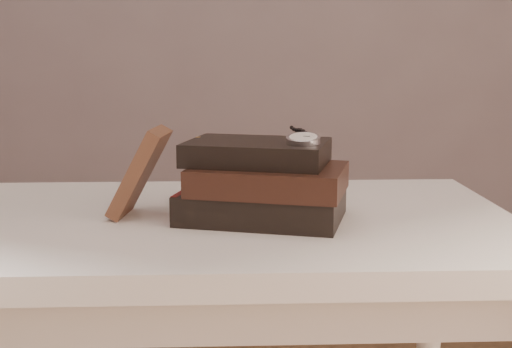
{
  "coord_description": "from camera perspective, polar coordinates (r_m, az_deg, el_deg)",
  "views": [
    {
      "loc": [
        0.02,
        -0.77,
        1.03
      ],
      "look_at": [
        0.07,
        0.32,
        0.82
      ],
      "focal_mm": 48.6,
      "sensor_mm": 36.0,
      "label": 1
    }
  ],
  "objects": [
    {
      "name": "eyeglasses",
      "position": [
        1.22,
        -2.7,
        0.78
      ],
      "size": [
        0.14,
        0.15,
        0.05
      ],
      "color": "silver",
      "rests_on": "book_stack"
    },
    {
      "name": "table",
      "position": [
        1.18,
        -3.44,
        -7.79
      ],
      "size": [
        1.0,
        0.6,
        0.75
      ],
      "color": "white",
      "rests_on": "ground"
    },
    {
      "name": "pocket_watch",
      "position": [
        1.08,
        3.89,
        2.92
      ],
      "size": [
        0.07,
        0.16,
        0.02
      ],
      "color": "silver",
      "rests_on": "book_stack"
    },
    {
      "name": "journal",
      "position": [
        1.15,
        -9.55,
        0.16
      ],
      "size": [
        0.11,
        0.11,
        0.15
      ],
      "primitive_type": "cube",
      "rotation": [
        0.0,
        0.49,
        -0.14
      ],
      "color": "#44261A",
      "rests_on": "table"
    },
    {
      "name": "book_stack",
      "position": [
        1.12,
        0.59,
        -0.78
      ],
      "size": [
        0.29,
        0.24,
        0.13
      ],
      "color": "black",
      "rests_on": "table"
    }
  ]
}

